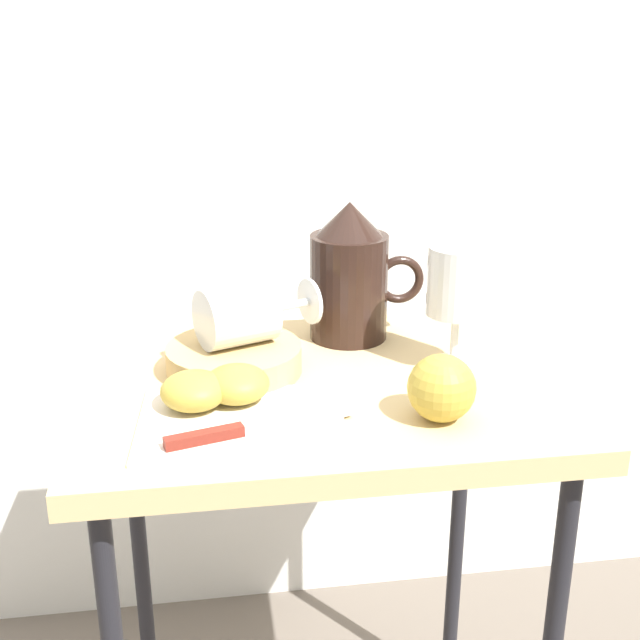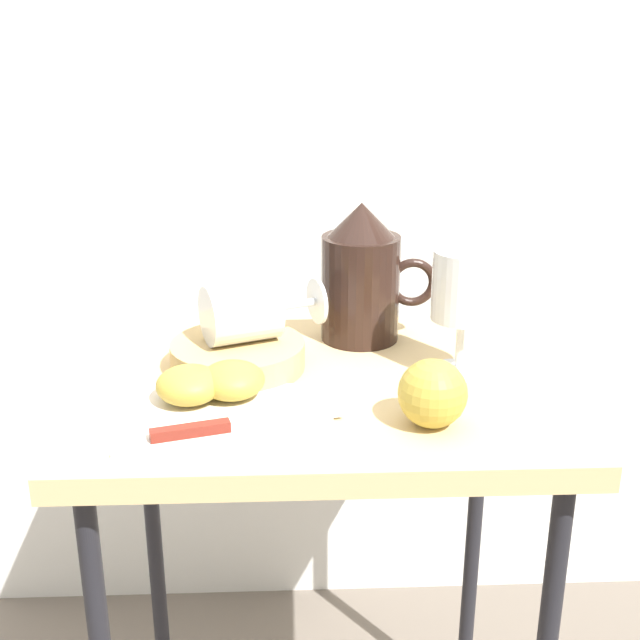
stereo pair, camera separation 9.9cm
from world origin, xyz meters
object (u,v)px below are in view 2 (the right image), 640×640
at_px(apple_half_left, 189,385).
at_px(knife, 220,427).
at_px(pitcher, 361,285).
at_px(apple_whole, 433,393).
at_px(wine_glass_tipped_near, 244,312).
at_px(table, 320,433).
at_px(wine_glass_upright, 463,292).
at_px(basket_tray, 238,355).
at_px(apple_half_right, 232,380).

xyz_separation_m(apple_half_left, knife, (0.04, -0.07, -0.02)).
xyz_separation_m(pitcher, apple_half_left, (-0.22, -0.20, -0.05)).
xyz_separation_m(apple_half_left, apple_whole, (0.27, -0.06, 0.01)).
bearing_deg(wine_glass_tipped_near, knife, -96.24).
bearing_deg(wine_glass_tipped_near, pitcher, 30.31).
relative_size(table, wine_glass_upright, 4.36).
bearing_deg(pitcher, apple_whole, -78.25).
height_order(pitcher, apple_whole, pitcher).
relative_size(wine_glass_upright, wine_glass_tipped_near, 0.94).
relative_size(table, apple_whole, 9.07).
xyz_separation_m(basket_tray, apple_whole, (0.22, -0.16, 0.02)).
distance_m(wine_glass_tipped_near, apple_half_left, 0.13).
xyz_separation_m(table, wine_glass_tipped_near, (-0.09, 0.05, 0.15)).
relative_size(pitcher, apple_whole, 2.51).
bearing_deg(apple_half_left, wine_glass_upright, 13.49).
bearing_deg(apple_half_left, table, 21.09).
height_order(wine_glass_tipped_near, apple_half_right, wine_glass_tipped_near).
xyz_separation_m(wine_glass_upright, wine_glass_tipped_near, (-0.27, 0.03, -0.03)).
relative_size(table, basket_tray, 4.07).
bearing_deg(apple_half_right, apple_whole, -18.19).
height_order(basket_tray, apple_half_left, apple_half_left).
relative_size(wine_glass_upright, apple_whole, 2.08).
height_order(pitcher, knife, pitcher).
height_order(pitcher, wine_glass_upright, pitcher).
height_order(table, apple_half_left, apple_half_left).
bearing_deg(knife, basket_tray, 86.60).
xyz_separation_m(basket_tray, knife, (-0.01, -0.18, -0.01)).
bearing_deg(apple_half_right, basket_tray, 88.96).
bearing_deg(apple_whole, basket_tray, 143.14).
relative_size(pitcher, apple_half_right, 2.51).
height_order(table, apple_whole, apple_whole).
relative_size(pitcher, wine_glass_tipped_near, 1.14).
xyz_separation_m(apple_whole, knife, (-0.23, -0.01, -0.03)).
height_order(table, basket_tray, basket_tray).
distance_m(basket_tray, apple_whole, 0.28).
xyz_separation_m(basket_tray, apple_half_right, (-0.00, -0.09, 0.01)).
bearing_deg(apple_whole, pitcher, 101.75).
xyz_separation_m(basket_tray, pitcher, (0.16, 0.10, 0.06)).
bearing_deg(knife, apple_half_left, 117.95).
bearing_deg(pitcher, knife, -122.47).
bearing_deg(apple_half_right, pitcher, 48.78).
distance_m(table, pitcher, 0.22).
xyz_separation_m(pitcher, knife, (-0.18, -0.28, -0.07)).
distance_m(table, apple_whole, 0.20).
bearing_deg(basket_tray, table, -23.19).
height_order(pitcher, apple_half_right, pitcher).
relative_size(wine_glass_tipped_near, apple_whole, 2.21).
relative_size(table, knife, 3.32).
height_order(apple_half_left, apple_whole, apple_whole).
distance_m(basket_tray, knife, 0.18).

